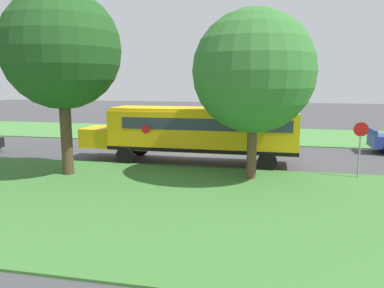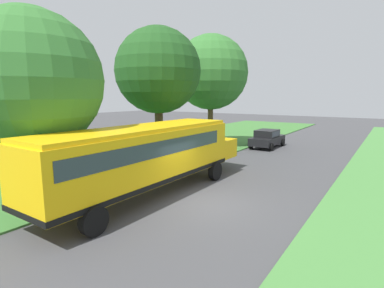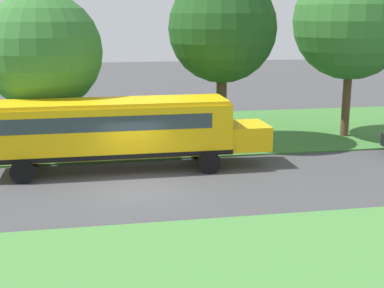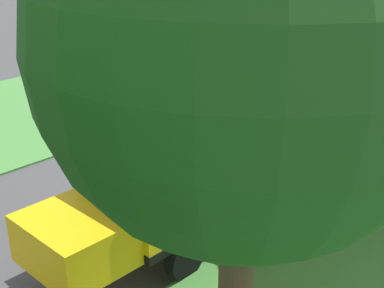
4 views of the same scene
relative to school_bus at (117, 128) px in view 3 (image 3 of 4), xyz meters
name	(u,v)px [view 3 (image 3 of 4)]	position (x,y,z in m)	size (l,w,h in m)	color
ground_plane	(137,188)	(2.70, 0.61, -1.92)	(120.00, 120.00, 0.00)	#424244
grass_verge	(123,134)	(-7.30, 0.61, -1.88)	(12.00, 80.00, 0.08)	#3D7533
school_bus	(117,128)	(0.00, 0.00, 0.00)	(2.84, 12.42, 3.16)	yellow
oak_tree_beside_bus	(43,51)	(-3.02, -3.19, 3.22)	(5.63, 5.63, 7.90)	brown
oak_tree_roadside_mid	(221,30)	(-4.21, 5.65, 4.12)	(5.65, 5.65, 8.95)	#4C3826
oak_tree_far_end	(354,20)	(-4.34, 13.14, 4.60)	(6.40, 6.40, 9.68)	brown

